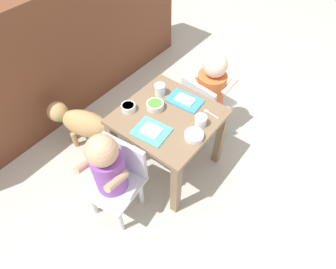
{
  "coord_description": "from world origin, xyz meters",
  "views": [
    {
      "loc": [
        -0.87,
        -0.68,
        1.61
      ],
      "look_at": [
        0.0,
        0.0,
        0.31
      ],
      "focal_mm": 30.34,
      "sensor_mm": 36.0,
      "label": 1
    }
  ],
  "objects_px": {
    "dog": "(81,122)",
    "spoon_by_left_tray": "(210,113)",
    "food_tray_left": "(151,131)",
    "veggie_bowl_far": "(128,107)",
    "cereal_bowl_right_side": "(194,135)",
    "seated_child_left": "(110,168)",
    "water_cup_right": "(201,121)",
    "food_tray_right": "(185,100)",
    "water_cup_left": "(160,90)",
    "seated_child_right": "(210,87)",
    "dining_table": "(168,126)",
    "veggie_bowl_near": "(155,105)"
  },
  "relations": [
    {
      "from": "seated_child_left",
      "to": "seated_child_right",
      "type": "xyz_separation_m",
      "value": [
        0.85,
        -0.06,
        -0.01
      ]
    },
    {
      "from": "seated_child_left",
      "to": "seated_child_right",
      "type": "distance_m",
      "value": 0.85
    },
    {
      "from": "dog",
      "to": "spoon_by_left_tray",
      "type": "distance_m",
      "value": 0.88
    },
    {
      "from": "water_cup_right",
      "to": "spoon_by_left_tray",
      "type": "distance_m",
      "value": 0.1
    },
    {
      "from": "cereal_bowl_right_side",
      "to": "veggie_bowl_far",
      "type": "distance_m",
      "value": 0.41
    },
    {
      "from": "seated_child_right",
      "to": "veggie_bowl_far",
      "type": "height_order",
      "value": "seated_child_right"
    },
    {
      "from": "seated_child_right",
      "to": "water_cup_left",
      "type": "height_order",
      "value": "seated_child_right"
    },
    {
      "from": "food_tray_right",
      "to": "food_tray_left",
      "type": "bearing_deg",
      "value": 180.0
    },
    {
      "from": "veggie_bowl_near",
      "to": "spoon_by_left_tray",
      "type": "relative_size",
      "value": 0.98
    },
    {
      "from": "water_cup_right",
      "to": "veggie_bowl_far",
      "type": "relative_size",
      "value": 0.8
    },
    {
      "from": "dining_table",
      "to": "food_tray_left",
      "type": "relative_size",
      "value": 2.71
    },
    {
      "from": "cereal_bowl_right_side",
      "to": "seated_child_left",
      "type": "bearing_deg",
      "value": 147.05
    },
    {
      "from": "food_tray_right",
      "to": "cereal_bowl_right_side",
      "type": "height_order",
      "value": "cereal_bowl_right_side"
    },
    {
      "from": "dog",
      "to": "veggie_bowl_far",
      "type": "relative_size",
      "value": 5.69
    },
    {
      "from": "seated_child_left",
      "to": "food_tray_left",
      "type": "xyz_separation_m",
      "value": [
        0.27,
        -0.05,
        0.07
      ]
    },
    {
      "from": "food_tray_right",
      "to": "spoon_by_left_tray",
      "type": "height_order",
      "value": "food_tray_right"
    },
    {
      "from": "water_cup_right",
      "to": "dining_table",
      "type": "bearing_deg",
      "value": 106.49
    },
    {
      "from": "food_tray_left",
      "to": "veggie_bowl_near",
      "type": "bearing_deg",
      "value": 33.26
    },
    {
      "from": "dining_table",
      "to": "cereal_bowl_right_side",
      "type": "xyz_separation_m",
      "value": [
        -0.04,
        -0.2,
        0.11
      ]
    },
    {
      "from": "food_tray_right",
      "to": "spoon_by_left_tray",
      "type": "bearing_deg",
      "value": -88.68
    },
    {
      "from": "food_tray_left",
      "to": "cereal_bowl_right_side",
      "type": "xyz_separation_m",
      "value": [
        0.11,
        -0.2,
        0.01
      ]
    },
    {
      "from": "seated_child_right",
      "to": "dog",
      "type": "distance_m",
      "value": 0.89
    },
    {
      "from": "water_cup_left",
      "to": "seated_child_left",
      "type": "bearing_deg",
      "value": -168.68
    },
    {
      "from": "dining_table",
      "to": "cereal_bowl_right_side",
      "type": "height_order",
      "value": "cereal_bowl_right_side"
    },
    {
      "from": "seated_child_right",
      "to": "cereal_bowl_right_side",
      "type": "distance_m",
      "value": 0.51
    },
    {
      "from": "food_tray_right",
      "to": "water_cup_left",
      "type": "bearing_deg",
      "value": 104.18
    },
    {
      "from": "cereal_bowl_right_side",
      "to": "veggie_bowl_near",
      "type": "height_order",
      "value": "veggie_bowl_near"
    },
    {
      "from": "food_tray_left",
      "to": "food_tray_right",
      "type": "relative_size",
      "value": 0.93
    },
    {
      "from": "dining_table",
      "to": "spoon_by_left_tray",
      "type": "xyz_separation_m",
      "value": [
        0.15,
        -0.18,
        0.1
      ]
    },
    {
      "from": "seated_child_left",
      "to": "food_tray_right",
      "type": "xyz_separation_m",
      "value": [
        0.57,
        -0.05,
        0.07
      ]
    },
    {
      "from": "cereal_bowl_right_side",
      "to": "veggie_bowl_near",
      "type": "xyz_separation_m",
      "value": [
        0.04,
        0.3,
        0.0
      ]
    },
    {
      "from": "food_tray_right",
      "to": "dog",
      "type": "bearing_deg",
      "value": 121.91
    },
    {
      "from": "seated_child_right",
      "to": "cereal_bowl_right_side",
      "type": "relative_size",
      "value": 6.44
    },
    {
      "from": "seated_child_left",
      "to": "seated_child_right",
      "type": "bearing_deg",
      "value": -3.97
    },
    {
      "from": "water_cup_right",
      "to": "food_tray_left",
      "type": "bearing_deg",
      "value": 139.7
    },
    {
      "from": "dog",
      "to": "veggie_bowl_near",
      "type": "distance_m",
      "value": 0.6
    },
    {
      "from": "food_tray_right",
      "to": "water_cup_left",
      "type": "height_order",
      "value": "water_cup_left"
    },
    {
      "from": "dog",
      "to": "food_tray_left",
      "type": "distance_m",
      "value": 0.64
    },
    {
      "from": "seated_child_left",
      "to": "water_cup_left",
      "type": "relative_size",
      "value": 9.92
    },
    {
      "from": "water_cup_left",
      "to": "veggie_bowl_near",
      "type": "height_order",
      "value": "water_cup_left"
    },
    {
      "from": "dog",
      "to": "food_tray_left",
      "type": "xyz_separation_m",
      "value": [
        0.06,
        -0.58,
        0.27
      ]
    },
    {
      "from": "dog",
      "to": "food_tray_right",
      "type": "bearing_deg",
      "value": -58.09
    },
    {
      "from": "seated_child_right",
      "to": "dog",
      "type": "height_order",
      "value": "seated_child_right"
    },
    {
      "from": "seated_child_right",
      "to": "water_cup_right",
      "type": "bearing_deg",
      "value": -156.41
    },
    {
      "from": "seated_child_right",
      "to": "veggie_bowl_near",
      "type": "distance_m",
      "value": 0.45
    },
    {
      "from": "seated_child_right",
      "to": "food_tray_right",
      "type": "xyz_separation_m",
      "value": [
        -0.27,
        0.01,
        0.08
      ]
    },
    {
      "from": "water_cup_right",
      "to": "cereal_bowl_right_side",
      "type": "distance_m",
      "value": 0.1
    },
    {
      "from": "seated_child_right",
      "to": "water_cup_right",
      "type": "height_order",
      "value": "seated_child_right"
    },
    {
      "from": "seated_child_left",
      "to": "veggie_bowl_far",
      "type": "height_order",
      "value": "seated_child_left"
    },
    {
      "from": "water_cup_right",
      "to": "veggie_bowl_far",
      "type": "distance_m",
      "value": 0.41
    }
  ]
}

